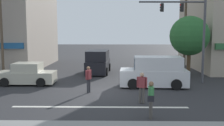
% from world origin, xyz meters
% --- Properties ---
extents(ground_plane, '(120.00, 120.00, 0.00)m').
position_xyz_m(ground_plane, '(0.00, 0.00, 0.00)').
color(ground_plane, '#2B2B2D').
extents(lane_marking_stripe, '(9.00, 0.24, 0.01)m').
position_xyz_m(lane_marking_stripe, '(0.00, -3.50, 0.00)').
color(lane_marking_stripe, silver).
rests_on(lane_marking_stripe, ground).
extents(street_tree, '(3.30, 3.30, 5.12)m').
position_xyz_m(street_tree, '(6.95, 5.63, 3.46)').
color(street_tree, '#4C3823').
rests_on(street_tree, ground).
extents(utility_pole_near_left, '(1.40, 0.22, 8.29)m').
position_xyz_m(utility_pole_near_left, '(-8.57, 4.88, 4.29)').
color(utility_pole_near_left, brown).
rests_on(utility_pole_near_left, ground).
extents(utility_pole_far_right, '(1.40, 0.22, 7.99)m').
position_xyz_m(utility_pole_far_right, '(7.33, 8.60, 4.15)').
color(utility_pole_far_right, brown).
rests_on(utility_pole_far_right, ground).
extents(traffic_light_mast, '(4.89, 0.28, 6.20)m').
position_xyz_m(traffic_light_mast, '(6.28, 2.90, 4.18)').
color(traffic_light_mast, '#47474C').
rests_on(traffic_light_mast, ground).
extents(sedan_approaching_near, '(4.11, 1.89, 1.58)m').
position_xyz_m(sedan_approaching_near, '(-5.67, 2.15, 0.71)').
color(sedan_approaching_near, '#B7B29E').
rests_on(sedan_approaching_near, ground).
extents(van_crossing_rightbound, '(2.24, 4.70, 2.11)m').
position_xyz_m(van_crossing_rightbound, '(-0.85, 7.45, 1.01)').
color(van_crossing_rightbound, black).
rests_on(van_crossing_rightbound, ground).
extents(van_crossing_center, '(4.69, 2.22, 2.11)m').
position_xyz_m(van_crossing_center, '(3.51, 1.49, 1.01)').
color(van_crossing_center, silver).
rests_on(van_crossing_center, ground).
extents(pedestrian_foreground_with_bag, '(0.31, 0.67, 1.67)m').
position_xyz_m(pedestrian_foreground_with_bag, '(2.36, -5.22, 0.95)').
color(pedestrian_foreground_with_bag, '#4C4742').
rests_on(pedestrian_foreground_with_bag, ground).
extents(pedestrian_mid_crossing, '(0.54, 0.32, 1.67)m').
position_xyz_m(pedestrian_mid_crossing, '(2.20, -2.75, 0.95)').
color(pedestrian_mid_crossing, '#4C4742').
rests_on(pedestrian_mid_crossing, ground).
extents(pedestrian_far_side, '(0.35, 0.53, 1.67)m').
position_xyz_m(pedestrian_far_side, '(-0.91, -0.34, 0.95)').
color(pedestrian_far_side, '#333338').
rests_on(pedestrian_far_side, ground).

